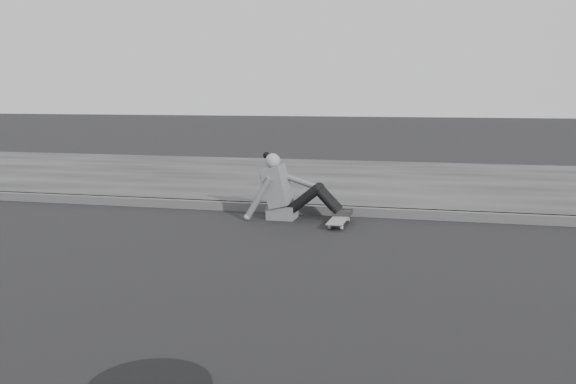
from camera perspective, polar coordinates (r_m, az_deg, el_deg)
name	(u,v)px	position (r m, az deg, el deg)	size (l,w,h in m)	color
ground	(188,256)	(6.61, -8.84, -5.67)	(80.00, 80.00, 0.00)	black
curb	(260,207)	(8.98, -2.49, -1.35)	(24.00, 0.16, 0.12)	#494949
sidewalk	(306,179)	(11.87, 1.62, 1.13)	(24.00, 6.00, 0.12)	#343434
manhole	(150,384)	(3.87, -12.14, -16.33)	(0.69, 0.69, 0.01)	black
skateboard	(339,220)	(8.05, 4.57, -2.46)	(0.20, 0.78, 0.09)	#A6A7A1
seated_woman	(287,192)	(8.39, -0.08, 0.02)	(1.38, 0.46, 0.88)	#5B5B5E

